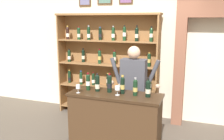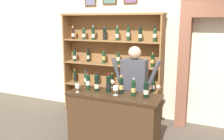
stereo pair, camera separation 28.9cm
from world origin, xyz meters
TOP-DOWN VIEW (x-y plane):
  - back_wall at (-0.00, 1.70)m, footprint 12.00×0.19m
  - wine_shelf at (-0.60, 1.40)m, footprint 2.28×0.36m
  - archway_doorway at (1.61, 1.57)m, footprint 1.59×0.45m
  - tasting_counter at (0.06, -0.00)m, footprint 1.48×0.54m
  - shopkeeper at (0.21, 0.54)m, footprint 0.91×0.22m
  - tasting_bottle_rosso at (-0.43, 0.05)m, footprint 0.07×0.07m
  - tasting_bottle_prosecco at (-0.26, 0.04)m, footprint 0.08×0.08m
  - tasting_bottle_riserva at (-0.05, 0.05)m, footprint 0.08×0.08m
  - tasting_bottle_vin_santo at (0.16, 0.05)m, footprint 0.07×0.07m
  - tasting_bottle_grappa at (0.38, 0.02)m, footprint 0.07×0.07m
  - tasting_bottle_chianti at (0.58, 0.02)m, footprint 0.08×0.08m
  - wine_glass_spare at (0.12, -0.06)m, footprint 0.08×0.08m
  - wine_glass_right at (-0.51, -0.16)m, footprint 0.07×0.07m

SIDE VIEW (x-z plane):
  - tasting_counter at x=0.06m, z-range 0.00..0.96m
  - shopkeeper at x=0.21m, z-range 0.21..1.87m
  - wine_glass_right at x=-0.51m, z-range 0.99..1.12m
  - wine_glass_spare at x=0.12m, z-range 1.00..1.15m
  - tasting_bottle_grappa at x=0.38m, z-range 0.95..1.23m
  - tasting_bottle_chianti at x=0.58m, z-range 0.94..1.24m
  - tasting_bottle_prosecco at x=-0.26m, z-range 0.95..1.25m
  - tasting_bottle_vin_santo at x=0.16m, z-range 0.95..1.25m
  - tasting_bottle_rosso at x=-0.43m, z-range 0.96..1.25m
  - tasting_bottle_riserva at x=-0.05m, z-range 0.95..1.26m
  - wine_shelf at x=-0.60m, z-range 0.06..2.31m
  - archway_doorway at x=1.61m, z-range 0.17..2.67m
  - back_wall at x=0.00m, z-range 0.00..3.22m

